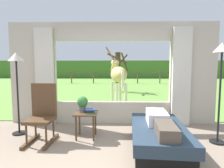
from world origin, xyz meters
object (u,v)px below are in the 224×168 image
floor_lamp_right (221,62)px  pasture_tree (118,70)px  book_stack (90,111)px  reclining_person (159,121)px  recliner_sofa (158,137)px  horse (118,75)px  potted_plant (82,103)px  floor_lamp_left (16,69)px  side_table (86,117)px  rocking_chair (42,113)px

floor_lamp_right → pasture_tree: size_ratio=0.71×
book_stack → reclining_person: bearing=-21.0°
recliner_sofa → horse: horse is taller
book_stack → floor_lamp_right: size_ratio=0.11×
recliner_sofa → book_stack: (-1.25, 0.43, 0.35)m
floor_lamp_right → potted_plant: bearing=174.5°
reclining_person → pasture_tree: (-0.66, 7.52, 0.76)m
floor_lamp_left → floor_lamp_right: size_ratio=0.92×
floor_lamp_left → potted_plant: bearing=-4.7°
reclining_person → side_table: bearing=162.4°
potted_plant → book_stack: (0.17, -0.12, -0.14)m
reclining_person → potted_plant: size_ratio=4.49×
recliner_sofa → horse: 3.97m
reclining_person → book_stack: (-1.25, 0.48, 0.04)m
potted_plant → floor_lamp_left: (-1.40, 0.11, 0.70)m
floor_lamp_right → horse: 3.99m
recliner_sofa → side_table: side_table is taller
book_stack → floor_lamp_left: bearing=171.6°
side_table → floor_lamp_right: bearing=-4.3°
book_stack → pasture_tree: 7.10m
side_table → floor_lamp_right: 2.77m
side_table → potted_plant: bearing=143.1°
rocking_chair → recliner_sofa: bearing=-7.2°
potted_plant → horse: (0.75, 3.25, 0.45)m
recliner_sofa → side_table: size_ratio=3.39×
horse → book_stack: bearing=-112.7°
rocking_chair → floor_lamp_right: 3.49m
side_table → book_stack: 0.18m
book_stack → horse: bearing=80.2°
rocking_chair → floor_lamp_left: size_ratio=0.64×
side_table → horse: (0.67, 3.31, 0.73)m
floor_lamp_left → pasture_tree: bearing=72.4°
recliner_sofa → floor_lamp_left: bearing=171.0°
side_table → potted_plant: size_ratio=1.63×
book_stack → floor_lamp_left: floor_lamp_left is taller
recliner_sofa → reclining_person: (-0.00, -0.05, 0.30)m
floor_lamp_left → floor_lamp_right: (4.02, -0.36, 0.12)m
recliner_sofa → potted_plant: size_ratio=5.51×
side_table → floor_lamp_left: 1.78m
floor_lamp_right → floor_lamp_left: bearing=174.8°
side_table → floor_lamp_right: floor_lamp_right is taller
rocking_chair → horse: size_ratio=0.62×
reclining_person → side_table: (-1.35, 0.54, -0.10)m
floor_lamp_left → reclining_person: bearing=-14.2°
potted_plant → book_stack: bearing=-34.3°
book_stack → horse: horse is taller
reclining_person → horse: 3.96m
side_table → potted_plant: (-0.08, 0.06, 0.28)m
pasture_tree → side_table: bearing=-95.6°
recliner_sofa → potted_plant: 1.60m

